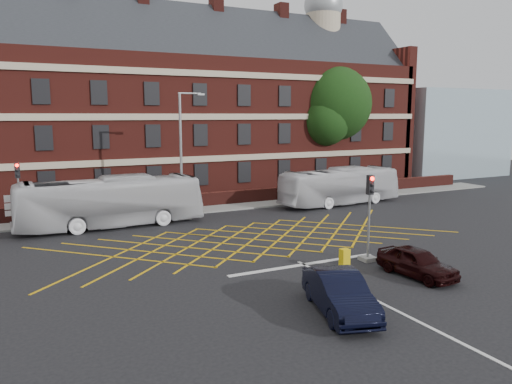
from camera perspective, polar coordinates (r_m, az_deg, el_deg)
name	(u,v)px	position (r m, az deg, el deg)	size (l,w,h in m)	color
ground	(270,248)	(27.34, 1.58, -6.37)	(120.00, 120.00, 0.00)	black
victorian_building	(159,107)	(47.01, -11.03, 9.49)	(51.00, 12.17, 20.40)	#581C16
boundary_wall	(191,201)	(38.90, -7.49, -1.04)	(56.00, 0.50, 1.10)	#481713
far_pavement	(195,209)	(38.06, -6.98, -2.00)	(60.00, 3.00, 0.12)	slate
glass_block	(437,133)	(64.21, 19.94, 6.38)	(14.00, 10.00, 10.00)	#99B2BF
box_junction_hatching	(254,239)	(29.06, -0.29, -5.43)	(11.50, 0.12, 0.02)	#CC990C
stop_line	(304,264)	(24.43, 5.50, -8.25)	(8.00, 0.30, 0.02)	silver
centre_line	(398,311)	(19.56, 15.92, -13.00)	(0.15, 14.00, 0.02)	silver
bus_left	(111,202)	(33.29, -16.29, -1.11)	(2.74, 11.69, 3.26)	silver
bus_right	(340,186)	(40.57, 9.58, 0.65)	(2.48, 10.60, 2.95)	silver
car_navy	(339,293)	(18.74, 9.52, -11.32)	(1.59, 4.56, 1.50)	black
car_maroon	(417,262)	(23.58, 17.91, -7.63)	(1.56, 3.88, 1.32)	black
deciduous_tree	(334,109)	(49.42, 8.87, 9.34)	(7.51, 7.22, 11.82)	black
traffic_light_near	(369,226)	(25.15, 12.76, -3.80)	(0.70, 0.70, 4.27)	slate
traffic_light_far	(20,203)	(34.07, -25.40, -1.15)	(0.70, 0.70, 4.27)	slate
street_lamp	(182,177)	(34.68, -8.41, 1.76)	(2.25, 1.00, 8.65)	slate
direction_signs	(14,206)	(35.36, -25.93, -1.49)	(1.10, 0.16, 2.20)	gray
utility_cabinet	(345,259)	(23.81, 10.08, -7.58)	(0.40, 0.37, 0.99)	#DFBB0D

